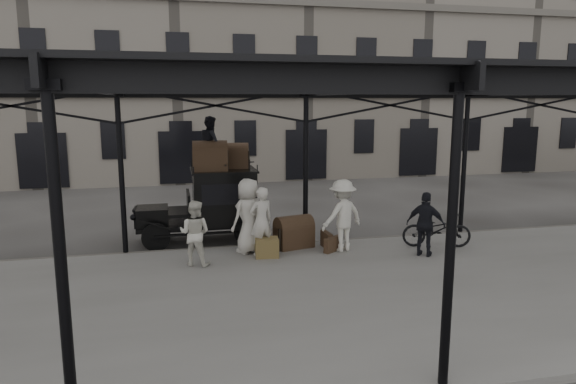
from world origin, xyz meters
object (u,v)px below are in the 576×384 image
Objects in this scene: porter_official at (426,224)px; bicycle at (437,230)px; porter_left at (261,221)px; steamer_trunk_roof_near at (210,158)px; taxi at (213,202)px; steamer_trunk_platform at (294,234)px.

bicycle is at bearing -96.94° from porter_official.
porter_left is 1.84× the size of steamer_trunk_roof_near.
bicycle is (5.96, -2.52, -0.56)m from taxi.
steamer_trunk_platform is at bearing -172.61° from porter_left.
porter_left is (1.06, -2.17, -0.14)m from taxi.
porter_official is at bearing -31.71° from taxi.
steamer_trunk_roof_near reaches higher than porter_left.
bicycle is 1.85× the size of steamer_trunk_platform.
taxi is at bearing 83.05° from bicycle.
porter_official is (4.17, -1.06, -0.06)m from porter_left.
taxi reaches higher than porter_left.
porter_left is at bearing -63.88° from taxi.
porter_left is 2.68m from steamer_trunk_roof_near.
bicycle is (0.72, 0.71, -0.36)m from porter_official.
taxi is 3.59× the size of steamer_trunk_platform.
taxi is at bearing 126.26° from steamer_trunk_platform.
bicycle is at bearing -27.29° from steamer_trunk_platform.
steamer_trunk_roof_near is 0.97× the size of steamer_trunk_platform.
taxi reaches higher than bicycle.
bicycle is 6.73m from steamer_trunk_roof_near.
porter_official is 1.68× the size of steamer_trunk_platform.
steamer_trunk_platform is at bearing 12.36° from porter_official.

